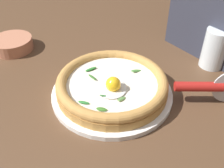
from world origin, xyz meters
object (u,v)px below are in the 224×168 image
object	(u,v)px
side_bowl	(12,44)
drinking_glass	(214,51)
pizza_cutter	(209,87)
pizza	(112,84)

from	to	relation	value
side_bowl	drinking_glass	world-z (taller)	drinking_glass
side_bowl	drinking_glass	xyz separation A→B (m)	(-0.25, -0.51, 0.03)
pizza_cutter	pizza	bearing A→B (deg)	66.71
side_bowl	drinking_glass	bearing A→B (deg)	-115.62
pizza	side_bowl	bearing A→B (deg)	37.67
pizza	drinking_glass	bearing A→B (deg)	-82.45
pizza	drinking_glass	xyz separation A→B (m)	(0.04, -0.29, 0.01)
pizza	side_bowl	size ratio (longest dim) A/B	2.19
side_bowl	pizza_cutter	bearing A→B (deg)	-131.56
drinking_glass	side_bowl	bearing A→B (deg)	64.38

